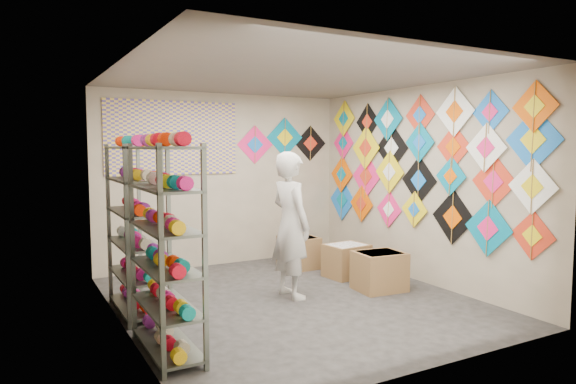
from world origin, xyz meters
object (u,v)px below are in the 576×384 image
shelf_rack_front (166,250)px  shelf_rack_back (134,229)px  shopkeeper (291,225)px  carton_a (379,271)px  carton_c (299,252)px  carton_b (347,261)px

shelf_rack_front → shelf_rack_back: bearing=90.0°
shelf_rack_back → shopkeeper: size_ratio=1.05×
shopkeeper → carton_a: bearing=-108.9°
shelf_rack_front → shelf_rack_back: size_ratio=1.00×
shelf_rack_back → carton_a: size_ratio=3.15×
shelf_rack_back → carton_c: size_ratio=3.43×
carton_c → shelf_rack_back: bearing=-160.4°
shopkeeper → carton_a: size_ratio=3.00×
shelf_rack_back → carton_a: (2.99, -0.61, -0.70)m
carton_b → carton_c: bearing=106.4°
shelf_rack_front → carton_a: (2.99, 0.69, -0.70)m
carton_a → carton_b: size_ratio=1.05×
carton_a → carton_c: carton_a is taller
shelf_rack_back → shopkeeper: shelf_rack_back is taller
carton_b → carton_c: 0.87m
shopkeeper → shelf_rack_front: bearing=113.9°
carton_a → carton_c: 1.61m
shelf_rack_back → shopkeeper: (1.83, -0.31, -0.05)m
carton_a → carton_b: bearing=93.3°
carton_b → shopkeeper: bearing=-163.6°
shelf_rack_back → shopkeeper: bearing=-9.6°
shelf_rack_back → carton_b: shelf_rack_back is taller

